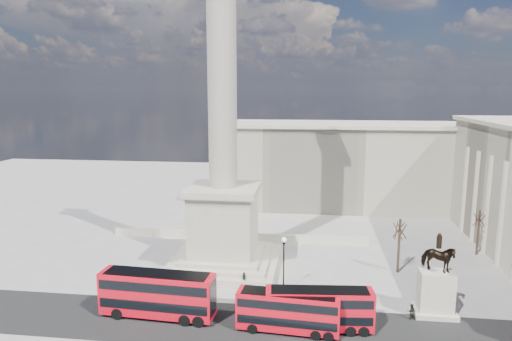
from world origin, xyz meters
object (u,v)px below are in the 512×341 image
Objects in this scene: red_bus_c at (289,311)px; equestrian_statue at (436,286)px; nelsons_column at (223,170)px; red_bus_b at (320,309)px; red_bus_a at (158,294)px; pedestrian_crossing at (244,280)px; pedestrian_standing at (411,311)px; victorian_lamp at (284,260)px; pedestrian_walking at (351,298)px.

equestrian_statue is at bearing 24.05° from red_bus_c.
red_bus_b is (12.35, -14.86, -10.73)m from nelsons_column.
equestrian_statue reaches higher than red_bus_b.
equestrian_statue is (28.18, 4.21, 0.57)m from red_bus_a.
pedestrian_standing is at bearing -130.22° from pedestrian_crossing.
red_bus_c is at bearing -58.94° from nelsons_column.
red_bus_c is 12.95m from pedestrian_standing.
nelsons_column reaches higher than victorian_lamp.
pedestrian_walking is (7.47, -2.50, -3.05)m from victorian_lamp.
red_bus_a is 1.83× the size of victorian_lamp.
equestrian_statue reaches higher than red_bus_a.
victorian_lamp reaches higher than red_bus_c.
equestrian_statue reaches higher than victorian_lamp.
red_bus_a is 14.53m from victorian_lamp.
red_bus_a reaches higher than pedestrian_standing.
red_bus_c reaches higher than pedestrian_crossing.
red_bus_b is 1.19× the size of equestrian_statue.
red_bus_a is 20.48m from pedestrian_walking.
red_bus_b is 12.37m from pedestrian_crossing.
equestrian_statue is (15.91, -3.44, -0.75)m from victorian_lamp.
victorian_lamp reaches higher than pedestrian_walking.
red_bus_a is at bearing 178.98° from red_bus_c.
red_bus_c is at bearing -1.74° from red_bus_a.
equestrian_statue is at bearing -12.22° from victorian_lamp.
victorian_lamp reaches higher than red_bus_b.
red_bus_a is at bearing 168.31° from pedestrian_walking.
pedestrian_crossing is at bearing 130.03° from red_bus_b.
pedestrian_walking is (15.76, -9.22, -12.13)m from nelsons_column.
pedestrian_standing is at bearing 14.68° from red_bus_b.
nelsons_column reaches higher than equestrian_statue.
nelsons_column is 21.15m from red_bus_c.
red_bus_c is 5.33× the size of pedestrian_crossing.
red_bus_b is 1.05× the size of red_bus_c.
pedestrian_crossing is at bearing 50.47° from red_bus_a.
pedestrian_walking is at bearing 17.97° from red_bus_a.
victorian_lamp is (-4.06, 8.14, 1.64)m from red_bus_b.
nelsons_column is at bearing 77.84° from red_bus_a.
equestrian_statue is at bearing -124.70° from pedestrian_crossing.
nelsons_column is 21.92m from pedestrian_walking.
red_bus_b is 6.36× the size of pedestrian_standing.
nelsons_column is 4.76× the size of red_bus_b.
nelsons_column reaches higher than red_bus_c.
nelsons_column is 5.00× the size of red_bus_c.
nelsons_column reaches higher than red_bus_a.
equestrian_statue reaches higher than pedestrian_standing.
victorian_lamp is at bearing 167.78° from equestrian_statue.
red_bus_c is at bearing -171.98° from red_bus_b.
nelsons_column is 26.65× the size of pedestrian_crossing.
pedestrian_crossing is at bearing -59.86° from nelsons_column.
pedestrian_standing is (5.84, -2.28, 0.04)m from pedestrian_walking.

